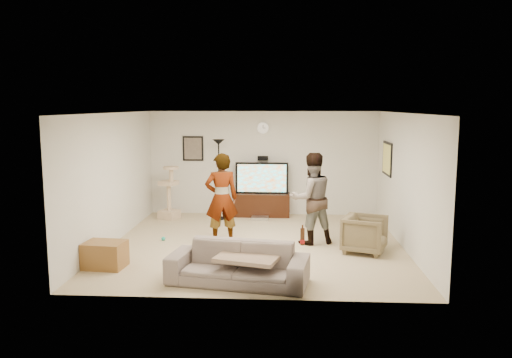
# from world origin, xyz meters

# --- Properties ---
(floor) EXTENTS (5.50, 5.50, 0.02)m
(floor) POSITION_xyz_m (0.00, 0.00, -0.01)
(floor) COLOR tan
(floor) RESTS_ON ground
(ceiling) EXTENTS (5.50, 5.50, 0.02)m
(ceiling) POSITION_xyz_m (0.00, 0.00, 2.51)
(ceiling) COLOR white
(ceiling) RESTS_ON wall_back
(wall_back) EXTENTS (5.50, 0.04, 2.50)m
(wall_back) POSITION_xyz_m (0.00, 2.75, 1.25)
(wall_back) COLOR silver
(wall_back) RESTS_ON floor
(wall_front) EXTENTS (5.50, 0.04, 2.50)m
(wall_front) POSITION_xyz_m (0.00, -2.75, 1.25)
(wall_front) COLOR silver
(wall_front) RESTS_ON floor
(wall_left) EXTENTS (0.04, 5.50, 2.50)m
(wall_left) POSITION_xyz_m (-2.75, 0.00, 1.25)
(wall_left) COLOR silver
(wall_left) RESTS_ON floor
(wall_right) EXTENTS (0.04, 5.50, 2.50)m
(wall_right) POSITION_xyz_m (2.75, 0.00, 1.25)
(wall_right) COLOR silver
(wall_right) RESTS_ON floor
(wall_clock) EXTENTS (0.26, 0.04, 0.26)m
(wall_clock) POSITION_xyz_m (0.00, 2.72, 2.10)
(wall_clock) COLOR white
(wall_clock) RESTS_ON wall_back
(wall_speaker) EXTENTS (0.25, 0.10, 0.10)m
(wall_speaker) POSITION_xyz_m (0.00, 2.69, 1.38)
(wall_speaker) COLOR black
(wall_speaker) RESTS_ON wall_back
(picture_back) EXTENTS (0.42, 0.03, 0.52)m
(picture_back) POSITION_xyz_m (-1.70, 2.73, 1.60)
(picture_back) COLOR #64594E
(picture_back) RESTS_ON wall_back
(picture_right) EXTENTS (0.03, 0.78, 0.62)m
(picture_right) POSITION_xyz_m (2.73, 1.60, 1.50)
(picture_right) COLOR #FFF170
(picture_right) RESTS_ON wall_right
(tv_stand) EXTENTS (1.32, 0.45, 0.55)m
(tv_stand) POSITION_xyz_m (-0.01, 2.50, 0.28)
(tv_stand) COLOR black
(tv_stand) RESTS_ON floor
(console_box) EXTENTS (0.40, 0.30, 0.07)m
(console_box) POSITION_xyz_m (-0.04, 2.11, 0.04)
(console_box) COLOR #BBBBBB
(console_box) RESTS_ON floor
(tv) EXTENTS (1.26, 0.08, 0.75)m
(tv) POSITION_xyz_m (-0.01, 2.50, 0.92)
(tv) COLOR black
(tv) RESTS_ON tv_stand
(tv_screen) EXTENTS (1.16, 0.01, 0.66)m
(tv_screen) POSITION_xyz_m (-0.01, 2.46, 0.92)
(tv_screen) COLOR #2EE8F9
(tv_screen) RESTS_ON tv
(floor_lamp) EXTENTS (0.32, 0.32, 1.86)m
(floor_lamp) POSITION_xyz_m (-1.00, 2.14, 0.93)
(floor_lamp) COLOR black
(floor_lamp) RESTS_ON floor
(cat_tree) EXTENTS (0.52, 0.52, 1.25)m
(cat_tree) POSITION_xyz_m (-2.17, 2.10, 0.62)
(cat_tree) COLOR #CBB08E
(cat_tree) RESTS_ON floor
(person_left) EXTENTS (0.73, 0.58, 1.75)m
(person_left) POSITION_xyz_m (-0.68, 0.10, 0.87)
(person_left) COLOR silver
(person_left) RESTS_ON floor
(person_right) EXTENTS (1.03, 0.92, 1.76)m
(person_right) POSITION_xyz_m (1.04, 0.16, 0.88)
(person_right) COLOR #353F8F
(person_right) RESTS_ON floor
(sofa) EXTENTS (2.18, 1.14, 0.60)m
(sofa) POSITION_xyz_m (-0.15, -2.13, 0.30)
(sofa) COLOR slate
(sofa) RESTS_ON floor
(throw_blanket) EXTENTS (1.06, 0.92, 0.06)m
(throw_blanket) POSITION_xyz_m (0.01, -2.13, 0.41)
(throw_blanket) COLOR tan
(throw_blanket) RESTS_ON sofa
(beer_bottle) EXTENTS (0.06, 0.06, 0.25)m
(beer_bottle) POSITION_xyz_m (0.80, -2.13, 0.73)
(beer_bottle) COLOR #3F200E
(beer_bottle) RESTS_ON sofa
(armchair) EXTENTS (0.95, 0.93, 0.67)m
(armchair) POSITION_xyz_m (1.98, -0.40, 0.34)
(armchair) COLOR brown
(armchair) RESTS_ON floor
(side_table) EXTENTS (0.69, 0.54, 0.43)m
(side_table) POSITION_xyz_m (-2.40, -1.52, 0.22)
(side_table) COLOR brown
(side_table) RESTS_ON floor
(toy_ball) EXTENTS (0.08, 0.08, 0.08)m
(toy_ball) POSITION_xyz_m (-1.85, 0.16, 0.04)
(toy_ball) COLOR #21AB91
(toy_ball) RESTS_ON floor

